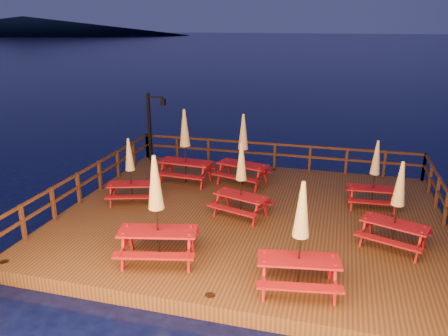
{
  "coord_description": "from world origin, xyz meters",
  "views": [
    {
      "loc": [
        2.53,
        -12.74,
        6.32
      ],
      "look_at": [
        -1.08,
        0.6,
        1.68
      ],
      "focal_mm": 35.0,
      "sensor_mm": 36.0,
      "label": 1
    }
  ],
  "objects_px": {
    "picnic_table_2": "(130,170)",
    "picnic_table_1": "(156,208)",
    "lamp_post": "(152,121)",
    "picnic_table_0": "(397,204)"
  },
  "relations": [
    {
      "from": "lamp_post",
      "to": "picnic_table_0",
      "type": "bearing_deg",
      "value": -30.81
    },
    {
      "from": "lamp_post",
      "to": "picnic_table_1",
      "type": "xyz_separation_m",
      "value": [
        3.65,
        -8.02,
        -0.31
      ]
    },
    {
      "from": "picnic_table_0",
      "to": "picnic_table_1",
      "type": "bearing_deg",
      "value": -138.6
    },
    {
      "from": "lamp_post",
      "to": "picnic_table_0",
      "type": "relative_size",
      "value": 1.2
    },
    {
      "from": "picnic_table_2",
      "to": "lamp_post",
      "type": "bearing_deg",
      "value": 87.27
    },
    {
      "from": "picnic_table_1",
      "to": "picnic_table_2",
      "type": "xyz_separation_m",
      "value": [
        -2.43,
        3.35,
        -0.31
      ]
    },
    {
      "from": "picnic_table_1",
      "to": "picnic_table_2",
      "type": "bearing_deg",
      "value": 113.01
    },
    {
      "from": "picnic_table_1",
      "to": "lamp_post",
      "type": "bearing_deg",
      "value": 101.58
    },
    {
      "from": "picnic_table_2",
      "to": "picnic_table_1",
      "type": "bearing_deg",
      "value": -71.5
    },
    {
      "from": "picnic_table_0",
      "to": "picnic_table_2",
      "type": "height_order",
      "value": "picnic_table_0"
    }
  ]
}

